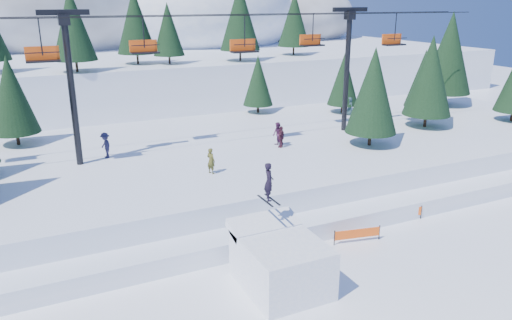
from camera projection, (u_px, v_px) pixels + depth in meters
name	position (u px, v px, depth m)	size (l,w,h in m)	color
ground	(334.00, 296.00, 23.55)	(160.00, 160.00, 0.00)	white
mid_shelf	(203.00, 164.00, 38.63)	(70.00, 22.00, 2.50)	white
berm	(260.00, 221.00, 30.25)	(70.00, 6.00, 1.10)	white
mountain_ridge	(58.00, 23.00, 81.53)	(119.00, 60.50, 26.46)	white
jump_kicker	(280.00, 260.00, 24.08)	(3.61, 4.93, 5.87)	white
chairlift	(217.00, 57.00, 36.75)	(46.00, 3.21, 10.28)	black
conifer_stand	(217.00, 87.00, 37.58)	(62.25, 18.22, 9.79)	black
distant_skiers	(196.00, 141.00, 36.76)	(34.21, 11.28, 1.88)	#471F2C
banner_near	(357.00, 234.00, 28.64)	(2.81, 0.61, 0.90)	black
banner_far	(400.00, 212.00, 31.55)	(2.72, 0.93, 0.90)	black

